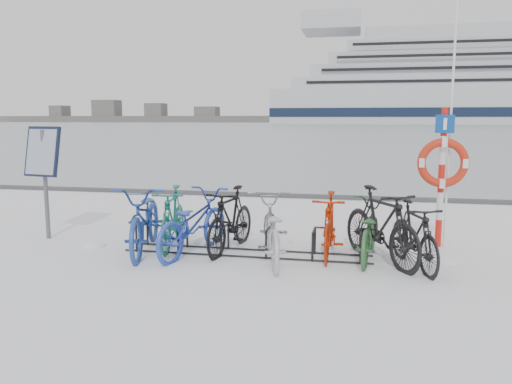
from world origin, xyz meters
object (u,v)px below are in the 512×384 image
bike_rack (247,243)px  cruise_ferry (477,87)px  info_board (43,159)px  lifebuoy_station (443,163)px

bike_rack → cruise_ferry: bearing=77.0°
bike_rack → info_board: (-3.78, 0.31, 1.28)m
info_board → cruise_ferry: size_ratio=0.01×
lifebuoy_station → bike_rack: bearing=-161.2°
bike_rack → info_board: bearing=175.4°
bike_rack → cruise_ferry: size_ratio=0.03×
bike_rack → cruise_ferry: cruise_ferry is taller
bike_rack → info_board: size_ratio=1.97×
info_board → lifebuoy_station: 6.93m
bike_rack → lifebuoy_station: size_ratio=0.94×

